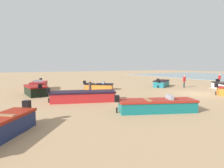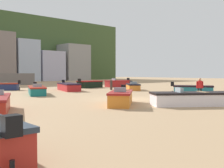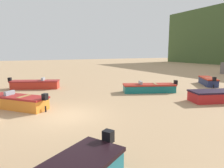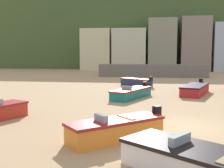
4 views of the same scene
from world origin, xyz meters
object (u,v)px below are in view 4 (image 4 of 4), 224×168
boat_orange_6 (116,129)px  boat_teal_8 (132,93)px  boat_white_10 (208,165)px  boat_navy_3 (136,82)px  boat_red_2 (195,89)px

boat_orange_6 → boat_teal_8: boat_orange_6 is taller
boat_orange_6 → boat_white_10: boat_orange_6 is taller
boat_white_10 → boat_orange_6: bearing=78.2°
boat_navy_3 → boat_orange_6: bearing=-141.7°
boat_red_2 → boat_white_10: bearing=102.2°
boat_red_2 → boat_orange_6: boat_orange_6 is taller
boat_navy_3 → boat_white_10: bearing=-134.4°
boat_teal_8 → boat_white_10: bearing=125.6°
boat_red_2 → boat_navy_3: bearing=-26.5°
boat_red_2 → boat_orange_6: bearing=89.0°
boat_navy_3 → boat_teal_8: 8.39m
boat_orange_6 → boat_white_10: size_ratio=0.77×
boat_white_10 → boat_teal_8: bearing=48.5°
boat_orange_6 → boat_teal_8: bearing=-40.3°
boat_red_2 → boat_orange_6: (-5.05, -13.84, 0.02)m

